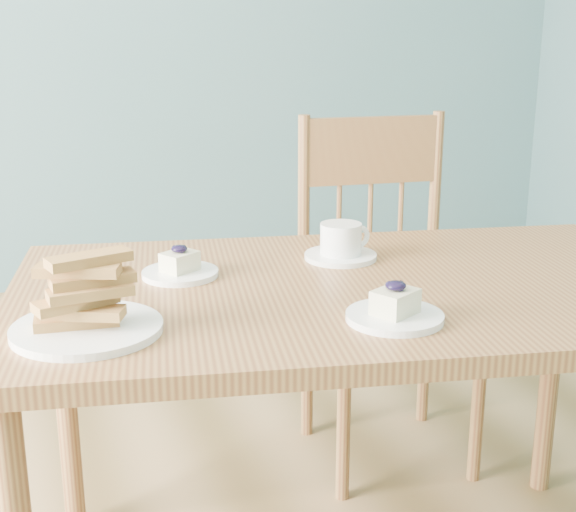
{
  "coord_description": "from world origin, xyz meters",
  "views": [
    {
      "loc": [
        -0.34,
        -1.32,
        1.22
      ],
      "look_at": [
        0.17,
        0.11,
        0.78
      ],
      "focal_mm": 50.0,
      "sensor_mm": 36.0,
      "label": 1
    }
  ],
  "objects_px": {
    "dining_table": "(353,317)",
    "cheesecake_plate_near": "(395,310)",
    "biscotti_plate": "(85,307)",
    "dining_chair": "(386,289)",
    "coffee_cup": "(341,244)",
    "cheesecake_plate_far": "(180,268)"
  },
  "relations": [
    {
      "from": "cheesecake_plate_near",
      "to": "coffee_cup",
      "type": "distance_m",
      "value": 0.39
    },
    {
      "from": "dining_chair",
      "to": "biscotti_plate",
      "type": "bearing_deg",
      "value": -138.23
    },
    {
      "from": "cheesecake_plate_near",
      "to": "coffee_cup",
      "type": "bearing_deg",
      "value": 80.67
    },
    {
      "from": "biscotti_plate",
      "to": "cheesecake_plate_far",
      "type": "bearing_deg",
      "value": 50.11
    },
    {
      "from": "dining_chair",
      "to": "biscotti_plate",
      "type": "relative_size",
      "value": 3.87
    },
    {
      "from": "dining_table",
      "to": "biscotti_plate",
      "type": "xyz_separation_m",
      "value": [
        -0.53,
        -0.09,
        0.12
      ]
    },
    {
      "from": "cheesecake_plate_near",
      "to": "coffee_cup",
      "type": "relative_size",
      "value": 1.08
    },
    {
      "from": "coffee_cup",
      "to": "biscotti_plate",
      "type": "bearing_deg",
      "value": -159.97
    },
    {
      "from": "coffee_cup",
      "to": "biscotti_plate",
      "type": "distance_m",
      "value": 0.63
    },
    {
      "from": "dining_chair",
      "to": "coffee_cup",
      "type": "distance_m",
      "value": 0.55
    },
    {
      "from": "dining_chair",
      "to": "cheesecake_plate_near",
      "type": "relative_size",
      "value": 5.72
    },
    {
      "from": "coffee_cup",
      "to": "cheesecake_plate_near",
      "type": "bearing_deg",
      "value": -103.83
    },
    {
      "from": "cheesecake_plate_far",
      "to": "biscotti_plate",
      "type": "distance_m",
      "value": 0.33
    },
    {
      "from": "cheesecake_plate_far",
      "to": "coffee_cup",
      "type": "xyz_separation_m",
      "value": [
        0.36,
        0.01,
        0.02
      ]
    },
    {
      "from": "dining_table",
      "to": "cheesecake_plate_near",
      "type": "height_order",
      "value": "cheesecake_plate_near"
    },
    {
      "from": "cheesecake_plate_near",
      "to": "cheesecake_plate_far",
      "type": "height_order",
      "value": "cheesecake_plate_near"
    },
    {
      "from": "dining_table",
      "to": "dining_chair",
      "type": "relative_size",
      "value": 1.51
    },
    {
      "from": "dining_table",
      "to": "dining_chair",
      "type": "xyz_separation_m",
      "value": [
        0.35,
        0.55,
        -0.15
      ]
    },
    {
      "from": "coffee_cup",
      "to": "dining_chair",
      "type": "bearing_deg",
      "value": 46.73
    },
    {
      "from": "cheesecake_plate_near",
      "to": "coffee_cup",
      "type": "height_order",
      "value": "coffee_cup"
    },
    {
      "from": "dining_table",
      "to": "coffee_cup",
      "type": "height_order",
      "value": "coffee_cup"
    },
    {
      "from": "cheesecake_plate_far",
      "to": "coffee_cup",
      "type": "bearing_deg",
      "value": 1.1
    }
  ]
}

